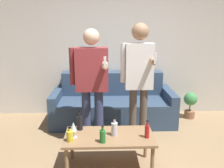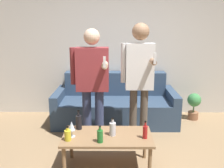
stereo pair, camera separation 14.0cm
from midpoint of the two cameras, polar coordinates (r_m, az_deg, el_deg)
name	(u,v)px [view 1 (the left image)]	position (r m, az deg, el deg)	size (l,w,h in m)	color
wall_back	(118,45)	(4.79, 0.53, 8.97)	(8.00, 0.06, 2.70)	silver
couch	(113,105)	(4.56, -0.69, -4.72)	(2.15, 0.91, 0.86)	#334760
coffee_table	(109,139)	(3.10, -1.97, -12.46)	(1.08, 0.57, 0.44)	#8E6B47
bottle_orange	(80,122)	(3.23, -8.62, -8.66)	(0.07, 0.07, 0.25)	black
bottle_green	(114,128)	(3.04, -0.79, -10.15)	(0.08, 0.08, 0.22)	silver
bottle_dark	(103,136)	(2.88, -3.58, -11.77)	(0.07, 0.07, 0.20)	#23752D
bottle_yellow	(70,136)	(2.96, -10.99, -11.53)	(0.08, 0.08, 0.17)	yellow
bottle_red	(147,131)	(3.01, 6.67, -10.63)	(0.06, 0.06, 0.22)	#B21E1E
wine_glass_near	(73,127)	(3.02, -10.16, -9.66)	(0.08, 0.08, 0.19)	silver
person_standing_left	(92,79)	(3.55, -5.82, 1.15)	(0.54, 0.44, 1.69)	navy
person_standing_right	(139,74)	(3.49, 5.00, 2.31)	(0.45, 0.44, 1.76)	brown
potted_plant	(190,103)	(4.89, 16.67, -4.16)	(0.25, 0.25, 0.50)	#936042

